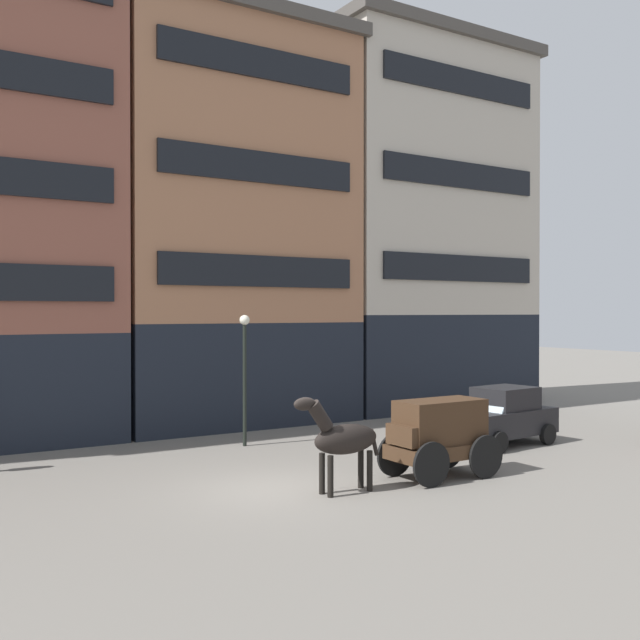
{
  "coord_description": "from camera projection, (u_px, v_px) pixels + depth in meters",
  "views": [
    {
      "loc": [
        -8.32,
        -15.04,
        4.23
      ],
      "look_at": [
        2.44,
        2.09,
        3.99
      ],
      "focal_mm": 40.83,
      "sensor_mm": 36.0,
      "label": 1
    }
  ],
  "objects": [
    {
      "name": "ground_plane",
      "position": [
        280.0,
        490.0,
        17.21
      ],
      "size": [
        120.0,
        120.0,
        0.0
      ],
      "primitive_type": "plane",
      "color": "slate"
    },
    {
      "name": "building_center_left",
      "position": [
        0.0,
        187.0,
        23.51
      ],
      "size": [
        7.5,
        5.59,
        16.41
      ],
      "color": "black",
      "rests_on": "ground_plane"
    },
    {
      "name": "building_center_right",
      "position": [
        229.0,
        221.0,
        27.86
      ],
      "size": [
        9.51,
        5.59,
        15.35
      ],
      "color": "black",
      "rests_on": "ground_plane"
    },
    {
      "name": "building_far_right",
      "position": [
        422.0,
        223.0,
        32.93
      ],
      "size": [
        10.29,
        5.59,
        16.42
      ],
      "color": "black",
      "rests_on": "ground_plane"
    },
    {
      "name": "cargo_wagon",
      "position": [
        439.0,
        433.0,
        18.47
      ],
      "size": [
        2.9,
        1.5,
        1.98
      ],
      "color": "#3D2819",
      "rests_on": "ground_plane"
    },
    {
      "name": "draft_horse",
      "position": [
        342.0,
        439.0,
        16.9
      ],
      "size": [
        2.34,
        0.6,
        2.3
      ],
      "color": "black",
      "rests_on": "ground_plane"
    },
    {
      "name": "sedan_dark",
      "position": [
        503.0,
        416.0,
        23.0
      ],
      "size": [
        3.83,
        2.14,
        1.83
      ],
      "color": "black",
      "rests_on": "ground_plane"
    },
    {
      "name": "streetlamp_curbside",
      "position": [
        245.0,
        361.0,
        22.8
      ],
      "size": [
        0.32,
        0.32,
        4.12
      ],
      "color": "black",
      "rests_on": "ground_plane"
    },
    {
      "name": "fire_hydrant_curbside",
      "position": [
        413.0,
        416.0,
        26.52
      ],
      "size": [
        0.24,
        0.24,
        0.83
      ],
      "color": "maroon",
      "rests_on": "ground_plane"
    }
  ]
}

